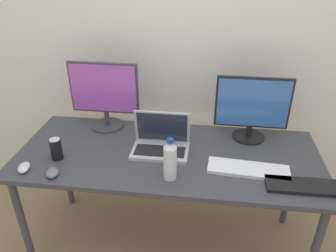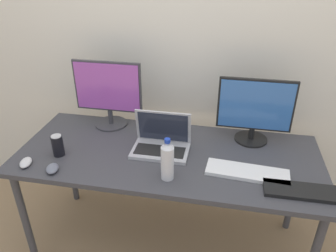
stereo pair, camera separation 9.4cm
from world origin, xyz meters
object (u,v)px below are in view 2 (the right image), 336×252
Objects in this scene: keyboard_main at (306,192)px; laptop_silver at (161,142)px; monitor_center at (255,110)px; mouse_by_keyboard at (52,169)px; keyboard_aux at (247,172)px; soda_can_near_keyboard at (58,145)px; monitor_left at (108,92)px; water_bottle at (167,161)px; work_desk at (168,162)px; mouse_by_laptop at (26,163)px.

laptop_silver is at bearing 161.32° from keyboard_main.
monitor_center is 1.19m from mouse_by_keyboard.
monitor_center is 1.03× the size of keyboard_aux.
monitor_left is at bearing 67.17° from soda_can_near_keyboard.
water_bottle reaches higher than keyboard_aux.
monitor_left reaches higher than mouse_by_keyboard.
soda_can_near_keyboard is at bearing -174.61° from keyboard_aux.
soda_can_near_keyboard is at bearing 171.97° from water_bottle.
work_desk is 13.92× the size of soda_can_near_keyboard.
keyboard_main is 4.10× the size of mouse_by_laptop.
mouse_by_laptop is 0.79× the size of soda_can_near_keyboard.
laptop_silver is 3.31× the size of mouse_by_laptop.
keyboard_main is at bearing -22.59° from monitor_left.
work_desk is 7.43× the size of water_bottle.
soda_can_near_keyboard is at bearing -160.88° from monitor_center.
keyboard_aux is at bearing -8.33° from mouse_by_laptop.
laptop_silver is at bearing 145.29° from work_desk.
monitor_left is 4.46× the size of mouse_by_laptop.
monitor_left reaches higher than keyboard_aux.
mouse_by_laptop is (-0.17, 0.02, 0.00)m from mouse_by_keyboard.
mouse_by_keyboard is 0.40× the size of water_bottle.
laptop_silver is 0.76× the size of keyboard_aux.
laptop_silver is 2.60× the size of soda_can_near_keyboard.
mouse_by_keyboard is at bearing -23.19° from mouse_by_laptop.
work_desk is at bearing -153.07° from monitor_center.
water_bottle is at bearing -15.27° from mouse_by_keyboard.
mouse_by_laptop is at bearing -177.31° from water_bottle.
monitor_center is 3.52× the size of soda_can_near_keyboard.
laptop_silver is at bearing -30.73° from monitor_left.
water_bottle is (-0.41, -0.11, 0.10)m from keyboard_aux.
monitor_left reaches higher than mouse_by_laptop.
keyboard_main is 3.23× the size of soda_can_near_keyboard.
monitor_left is (-0.44, 0.27, 0.30)m from work_desk.
water_bottle is at bearing -79.76° from work_desk.
keyboard_main is 0.70m from water_bottle.
mouse_by_keyboard reaches higher than keyboard_aux.
keyboard_aux is (0.49, -0.15, -0.04)m from laptop_silver.
work_desk is 0.47m from keyboard_aux.
keyboard_main is at bearing -16.16° from keyboard_aux.
monitor_center is 1.88× the size of water_bottle.
water_bottle reaches higher than mouse_by_laptop.
mouse_by_laptop is (-0.75, -0.27, 0.08)m from work_desk.
water_bottle reaches higher than mouse_by_keyboard.
work_desk is at bearing -34.71° from laptop_silver.
monitor_center is 0.56m from keyboard_main.
soda_can_near_keyboard is (-0.04, 0.15, 0.05)m from mouse_by_keyboard.
mouse_by_laptop is at bearing -119.44° from monitor_left.
soda_can_near_keyboard reaches higher than keyboard_main.
water_bottle is at bearing -160.24° from keyboard_aux.
laptop_silver is at bearing 167.73° from keyboard_aux.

